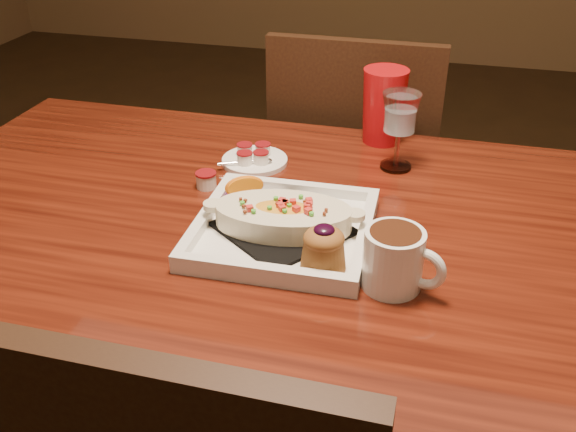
% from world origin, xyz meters
% --- Properties ---
extents(table, '(1.50, 0.90, 0.75)m').
position_xyz_m(table, '(0.00, 0.00, 0.65)').
color(table, maroon).
rests_on(table, floor).
extents(chair_far, '(0.42, 0.42, 0.93)m').
position_xyz_m(chair_far, '(-0.00, 0.63, 0.51)').
color(chair_far, black).
rests_on(chair_far, floor).
extents(plate, '(0.29, 0.29, 0.08)m').
position_xyz_m(plate, '(-0.02, -0.02, 0.78)').
color(plate, white).
rests_on(plate, table).
extents(coffee_mug, '(0.12, 0.09, 0.09)m').
position_xyz_m(coffee_mug, '(0.17, -0.11, 0.80)').
color(coffee_mug, white).
rests_on(coffee_mug, table).
extents(goblet, '(0.07, 0.07, 0.15)m').
position_xyz_m(goblet, '(0.13, 0.28, 0.86)').
color(goblet, silver).
rests_on(goblet, table).
extents(saucer, '(0.13, 0.13, 0.09)m').
position_xyz_m(saucer, '(-0.15, 0.23, 0.76)').
color(saucer, white).
rests_on(saucer, table).
extents(creamer_loose, '(0.04, 0.04, 0.03)m').
position_xyz_m(creamer_loose, '(-0.20, 0.11, 0.77)').
color(creamer_loose, white).
rests_on(creamer_loose, table).
extents(red_tumbler, '(0.09, 0.09, 0.16)m').
position_xyz_m(red_tumbler, '(0.08, 0.40, 0.83)').
color(red_tumbler, red).
rests_on(red_tumbler, table).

